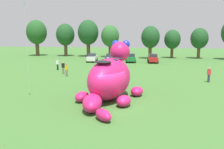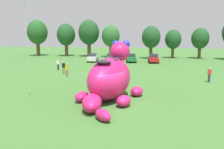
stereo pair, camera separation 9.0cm
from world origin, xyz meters
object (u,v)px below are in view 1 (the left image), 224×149
object	(u,v)px
car_red	(153,58)
spectator_by_cars	(106,61)
car_silver	(111,58)
car_green	(131,58)
giant_inflatable_creature	(110,78)
car_white	(92,57)
spectator_wandering	(67,70)
spectator_far_side	(209,75)
spectator_near_inflatable	(63,68)
spectator_mid_field	(58,64)

from	to	relation	value
car_red	spectator_by_cars	distance (m)	9.97
car_silver	car_green	distance (m)	3.96
giant_inflatable_creature	car_green	bearing A→B (deg)	92.03
car_white	spectator_by_cars	distance (m)	6.53
car_silver	spectator_by_cars	bearing A→B (deg)	-89.78
spectator_by_cars	giant_inflatable_creature	bearing A→B (deg)	-77.47
spectator_wandering	spectator_far_side	xyz separation A→B (m)	(17.32, -0.64, 0.00)
giant_inflatable_creature	car_red	xyz separation A→B (m)	(3.36, 27.05, -0.92)
giant_inflatable_creature	car_green	xyz separation A→B (m)	(-0.97, 27.24, -0.92)
spectator_wandering	car_red	bearing A→B (deg)	58.12
spectator_far_side	spectator_by_cars	bearing A→B (deg)	139.77
car_silver	spectator_by_cars	world-z (taller)	car_silver
car_white	spectator_near_inflatable	bearing A→B (deg)	-90.39
spectator_near_inflatable	giant_inflatable_creature	bearing A→B (deg)	-52.65
car_white	spectator_far_side	distance (m)	25.42
car_green	spectator_mid_field	distance (m)	15.94
car_green	spectator_near_inflatable	world-z (taller)	car_green
spectator_near_inflatable	spectator_mid_field	distance (m)	4.11
spectator_far_side	giant_inflatable_creature	bearing A→B (deg)	-137.72
giant_inflatable_creature	spectator_by_cars	bearing A→B (deg)	102.53
giant_inflatable_creature	spectator_near_inflatable	size ratio (longest dim) A/B	5.70
giant_inflatable_creature	spectator_wandering	xyz separation A→B (m)	(-7.52, 9.56, -0.93)
car_white	car_red	world-z (taller)	same
giant_inflatable_creature	spectator_wandering	world-z (taller)	giant_inflatable_creature
car_red	spectator_mid_field	xyz separation A→B (m)	(-14.33, -12.22, -0.01)
car_white	spectator_far_side	world-z (taller)	car_white
spectator_mid_field	spectator_wandering	bearing A→B (deg)	-56.73
car_silver	spectator_far_side	xyz separation A→B (m)	(14.53, -17.09, -0.01)
car_red	spectator_by_cars	xyz separation A→B (m)	(-8.07, -5.85, -0.01)
car_silver	spectator_mid_field	size ratio (longest dim) A/B	2.45
car_white	spectator_mid_field	size ratio (longest dim) A/B	2.51
giant_inflatable_creature	car_green	world-z (taller)	giant_inflatable_creature
car_silver	car_red	bearing A→B (deg)	7.38
spectator_near_inflatable	spectator_wandering	xyz separation A→B (m)	(1.19, -1.84, 0.00)
spectator_mid_field	spectator_near_inflatable	bearing A→B (deg)	-56.47
spectator_mid_field	spectator_far_side	xyz separation A→B (m)	(20.78, -5.91, 0.00)
car_red	spectator_mid_field	distance (m)	18.83
car_green	spectator_far_side	size ratio (longest dim) A/B	2.51
car_green	spectator_far_side	world-z (taller)	car_green
spectator_near_inflatable	spectator_far_side	xyz separation A→B (m)	(18.51, -2.49, 0.00)
car_white	car_silver	distance (m)	3.90
spectator_by_cars	spectator_far_side	xyz separation A→B (m)	(14.52, -12.28, 0.00)
spectator_near_inflatable	spectator_mid_field	size ratio (longest dim) A/B	1.00
spectator_mid_field	spectator_wandering	world-z (taller)	same
spectator_mid_field	spectator_by_cars	size ratio (longest dim) A/B	1.00
spectator_by_cars	spectator_far_side	bearing A→B (deg)	-40.23
spectator_far_side	car_white	bearing A→B (deg)	136.39
car_red	spectator_wandering	distance (m)	20.59
car_silver	spectator_far_side	world-z (taller)	car_silver
spectator_mid_field	giant_inflatable_creature	bearing A→B (deg)	-53.50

